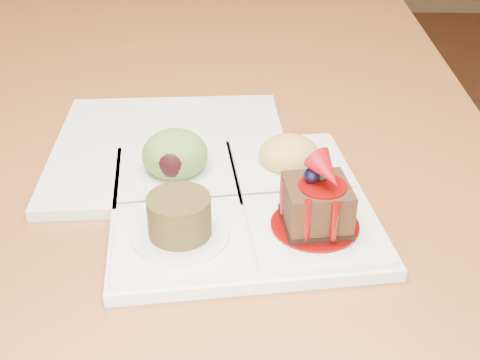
{
  "coord_description": "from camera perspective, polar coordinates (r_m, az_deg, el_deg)",
  "views": [
    {
      "loc": [
        0.22,
        -0.91,
        1.09
      ],
      "look_at": [
        0.19,
        -0.42,
        0.79
      ],
      "focal_mm": 45.0,
      "sensor_mm": 36.0,
      "label": 1
    }
  ],
  "objects": [
    {
      "name": "second_plate",
      "position": [
        0.71,
        -6.59,
        3.04
      ],
      "size": [
        0.29,
        0.29,
        0.01
      ],
      "primitive_type": "cube",
      "rotation": [
        0.0,
        0.0,
        0.11
      ],
      "color": "silver",
      "rests_on": "dining_table"
    },
    {
      "name": "dining_table",
      "position": [
        1.02,
        -9.75,
        7.55
      ],
      "size": [
        1.0,
        1.8,
        0.75
      ],
      "color": "brown",
      "rests_on": "ground"
    },
    {
      "name": "sampler_plate",
      "position": [
        0.59,
        -0.23,
        -1.09
      ],
      "size": [
        0.29,
        0.29,
        0.1
      ],
      "rotation": [
        0.0,
        0.0,
        0.18
      ],
      "color": "silver",
      "rests_on": "dining_table"
    }
  ]
}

